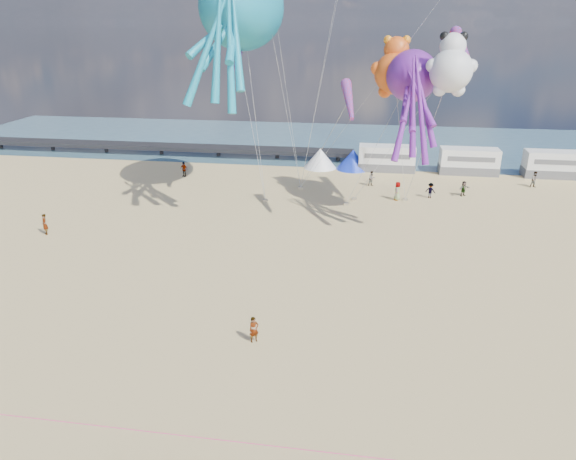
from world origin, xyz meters
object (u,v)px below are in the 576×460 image
object	(u,v)px
sandbag_a	(265,200)
beachgoer_0	(397,191)
beachgoer_1	(372,179)
kite_octopus_teal	(242,8)
windsock_right	(349,100)
sandbag_e	(301,188)
windsock_mid	(463,50)
tent_blue	(353,159)
sandbag_c	(405,199)
sandbag_b	(346,204)
motorhome_1	(469,161)
motorhome_0	(387,158)
kite_panda	(451,71)
kite_teddy_orange	(395,73)
beachgoer_3	(184,169)
windsock_left	(238,54)
beachgoer_5	(45,224)
beachgoer_2	(430,190)
sandbag_d	(354,199)
beachgoer_7	(535,180)
standing_person	(254,330)
motorhome_2	(555,164)
tent_white	(320,158)
beachgoer_4	(464,189)
kite_octopus_purple	(412,76)

from	to	relation	value
sandbag_a	beachgoer_0	bearing A→B (deg)	10.48
beachgoer_1	kite_octopus_teal	bearing A→B (deg)	172.68
beachgoer_1	windsock_right	distance (m)	16.51
sandbag_e	windsock_mid	distance (m)	21.08
tent_blue	sandbag_c	size ratio (longest dim) A/B	8.00
sandbag_a	sandbag_b	size ratio (longest dim) A/B	1.00
beachgoer_0	windsock_mid	world-z (taller)	windsock_mid
motorhome_1	kite_octopus_teal	world-z (taller)	kite_octopus_teal
motorhome_0	motorhome_1	xyz separation A→B (m)	(9.50, 0.00, 0.00)
kite_panda	tent_blue	bearing A→B (deg)	89.24
sandbag_b	kite_teddy_orange	world-z (taller)	kite_teddy_orange
beachgoer_3	windsock_mid	bearing A→B (deg)	1.03
kite_teddy_orange	windsock_left	xyz separation A→B (m)	(-13.99, -0.33, 1.54)
beachgoer_5	sandbag_a	size ratio (longest dim) A/B	3.57
windsock_mid	beachgoer_1	bearing A→B (deg)	121.58
sandbag_c	motorhome_1	bearing A→B (deg)	55.05
beachgoer_1	beachgoer_2	world-z (taller)	beachgoer_1
sandbag_d	beachgoer_2	bearing A→B (deg)	13.33
motorhome_1	sandbag_e	distance (m)	20.80
beachgoer_5	windsock_right	size ratio (longest dim) A/B	0.38
beachgoer_7	windsock_right	world-z (taller)	windsock_right
beachgoer_1	windsock_mid	world-z (taller)	windsock_mid
beachgoer_1	kite_teddy_orange	xyz separation A→B (m)	(1.30, -6.80, 11.62)
sandbag_b	standing_person	bearing A→B (deg)	-99.58
motorhome_2	beachgoer_7	size ratio (longest dim) A/B	3.75
beachgoer_5	sandbag_a	distance (m)	20.08
beachgoer_0	beachgoer_7	bearing A→B (deg)	126.86
motorhome_0	beachgoer_2	size ratio (longest dim) A/B	4.20
beachgoer_2	beachgoer_3	world-z (taller)	beachgoer_3
motorhome_1	tent_white	xyz separation A→B (m)	(-17.50, 0.00, -0.30)
sandbag_b	motorhome_0	bearing A→B (deg)	72.97
beachgoer_3	beachgoer_4	world-z (taller)	beachgoer_3
beachgoer_0	beachgoer_1	size ratio (longest dim) A/B	1.14
tent_white	windsock_right	xyz separation A→B (m)	(3.87, -19.61, 9.65)
sandbag_d	motorhome_0	bearing A→B (deg)	73.83
kite_octopus_purple	motorhome_0	bearing A→B (deg)	76.26
motorhome_1	kite_teddy_orange	world-z (taller)	kite_teddy_orange
beachgoer_5	sandbag_e	size ratio (longest dim) A/B	3.57
beachgoer_4	kite_octopus_purple	distance (m)	14.81
motorhome_1	beachgoer_0	size ratio (longest dim) A/B	3.52
tent_white	standing_person	bearing A→B (deg)	-90.30
sandbag_d	windsock_left	bearing A→B (deg)	-169.56
kite_panda	beachgoer_5	bearing A→B (deg)	167.89
sandbag_a	windsock_left	bearing A→B (deg)	-173.89
beachgoer_3	windsock_mid	xyz separation A→B (m)	(28.11, -8.95, 13.61)
kite_octopus_purple	tent_white	bearing A→B (deg)	103.23
motorhome_0	beachgoer_7	distance (m)	16.37
motorhome_0	motorhome_1	distance (m)	9.50
windsock_left	tent_white	bearing A→B (deg)	55.23
sandbag_d	beachgoer_4	bearing A→B (deg)	15.14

